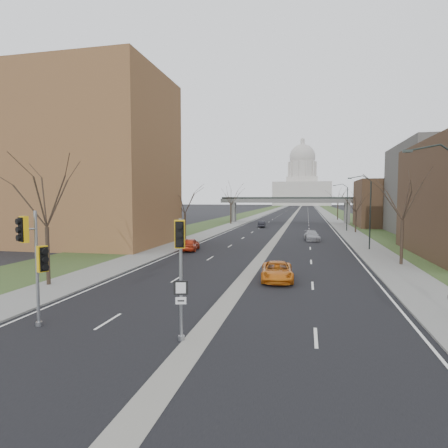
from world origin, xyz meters
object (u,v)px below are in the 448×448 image
(car_left_near, at_px, (190,244))
(car_right_mid, at_px, (312,236))
(signal_pole_left, at_px, (34,252))
(car_left_far, at_px, (262,224))
(signal_pole_median, at_px, (180,257))
(car_right_near, at_px, (277,271))

(car_left_near, relative_size, car_right_mid, 0.93)
(signal_pole_left, relative_size, car_left_far, 1.37)
(signal_pole_median, height_order, car_right_mid, signal_pole_median)
(signal_pole_left, bearing_deg, car_left_near, 116.35)
(car_left_far, distance_m, car_right_mid, 25.17)
(car_right_near, distance_m, car_right_mid, 27.72)
(signal_pole_median, xyz_separation_m, car_left_near, (-8.16, 26.84, -2.91))
(signal_pole_left, relative_size, car_right_mid, 1.16)
(signal_pole_left, xyz_separation_m, car_right_mid, (13.12, 40.39, -2.93))
(car_right_near, height_order, car_right_mid, car_right_mid)
(signal_pole_median, xyz_separation_m, car_right_mid, (5.88, 40.63, -2.97))
(signal_pole_median, distance_m, car_left_far, 63.94)
(signal_pole_left, distance_m, car_right_mid, 42.57)
(car_left_near, distance_m, car_left_far, 37.11)
(signal_pole_median, bearing_deg, signal_pole_left, 162.66)
(car_left_far, relative_size, car_right_mid, 0.85)
(signal_pole_left, distance_m, car_right_near, 16.68)
(car_right_near, bearing_deg, car_left_near, 123.81)
(car_right_mid, bearing_deg, car_left_far, 106.85)
(car_left_far, height_order, car_right_mid, car_right_mid)
(car_left_far, bearing_deg, car_right_mid, 110.52)
(car_left_near, xyz_separation_m, car_left_far, (4.04, 36.89, -0.09))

